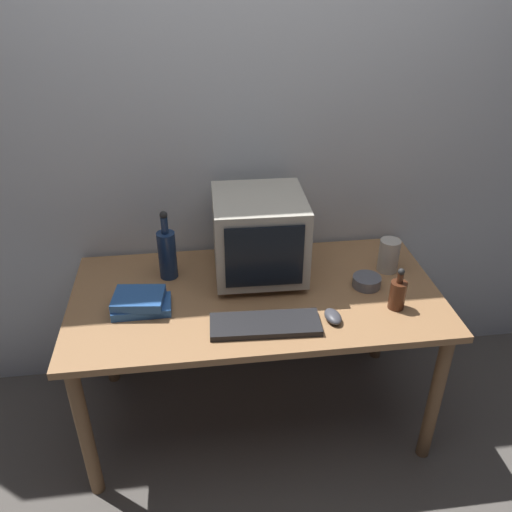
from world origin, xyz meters
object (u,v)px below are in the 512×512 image
crt_monitor (259,236)px  bottle_tall (167,253)px  metal_canister (389,255)px  book_stack (140,303)px  cd_spindle (367,281)px  keyboard (265,324)px  bottle_short (398,293)px  computer_mouse (333,316)px

crt_monitor → bottle_tall: bearing=175.2°
crt_monitor → metal_canister: size_ratio=2.64×
crt_monitor → bottle_tall: 0.40m
crt_monitor → metal_canister: crt_monitor is taller
book_stack → cd_spindle: (0.94, 0.05, -0.01)m
keyboard → book_stack: book_stack is taller
book_stack → cd_spindle: 0.95m
bottle_tall → bottle_short: (0.90, -0.35, -0.05)m
computer_mouse → bottle_tall: 0.76m
bottle_tall → book_stack: bottle_tall is taller
book_stack → bottle_tall: bearing=65.0°
bottle_tall → cd_spindle: 0.86m
crt_monitor → bottle_short: crt_monitor is taller
bottle_short → metal_canister: bottle_short is taller
keyboard → book_stack: bearing=162.9°
bottle_tall → metal_canister: bottle_tall is taller
bottle_short → cd_spindle: size_ratio=1.52×
keyboard → computer_mouse: size_ratio=4.20×
computer_mouse → metal_canister: 0.47m
bottle_short → cd_spindle: 0.18m
bottle_tall → metal_canister: bearing=-4.3°
bottle_tall → keyboard: bearing=-48.1°
computer_mouse → keyboard: bearing=173.8°
bottle_short → book_stack: 1.02m
crt_monitor → bottle_short: (0.51, -0.32, -0.13)m
cd_spindle → crt_monitor: bearing=160.9°
bottle_short → metal_canister: size_ratio=1.22×
book_stack → bottle_short: bearing=-6.5°
crt_monitor → keyboard: (-0.03, -0.38, -0.18)m
keyboard → computer_mouse: computer_mouse is taller
computer_mouse → book_stack: bearing=159.5°
computer_mouse → cd_spindle: 0.29m
book_stack → cd_spindle: size_ratio=1.94×
computer_mouse → metal_canister: size_ratio=0.67×
book_stack → metal_canister: (1.08, 0.16, 0.04)m
computer_mouse → bottle_tall: size_ratio=0.32×
keyboard → cd_spindle: 0.52m
bottle_short → crt_monitor: bearing=148.2°
cd_spindle → metal_canister: metal_canister is taller
crt_monitor → metal_canister: (0.57, -0.04, -0.12)m
computer_mouse → metal_canister: metal_canister is taller
book_stack → crt_monitor: bearing=21.9°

